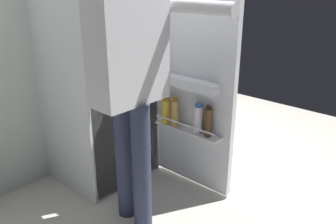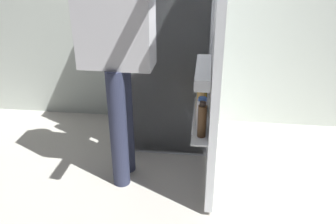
{
  "view_description": "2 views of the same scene",
  "coord_description": "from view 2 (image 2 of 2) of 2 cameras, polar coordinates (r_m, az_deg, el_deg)",
  "views": [
    {
      "loc": [
        -1.61,
        -1.56,
        1.58
      ],
      "look_at": [
        0.07,
        -0.09,
        0.7
      ],
      "focal_mm": 37.63,
      "sensor_mm": 36.0,
      "label": 1
    },
    {
      "loc": [
        0.31,
        -2.18,
        1.63
      ],
      "look_at": [
        0.07,
        -0.08,
        0.55
      ],
      "focal_mm": 38.26,
      "sensor_mm": 36.0,
      "label": 2
    }
  ],
  "objects": [
    {
      "name": "ground_plane",
      "position": [
        2.74,
        -1.25,
        -9.5
      ],
      "size": [
        5.17,
        5.17,
        0.0
      ],
      "primitive_type": "plane",
      "color": "#B7B2A8"
    },
    {
      "name": "refrigerator",
      "position": [
        2.81,
        0.55,
        11.09
      ],
      "size": [
        0.73,
        1.31,
        1.72
      ],
      "color": "silver",
      "rests_on": "ground_plane"
    },
    {
      "name": "person",
      "position": [
        2.26,
        -8.06,
        11.68
      ],
      "size": [
        0.56,
        0.8,
        1.72
      ],
      "color": "#2D334C",
      "rests_on": "ground_plane"
    }
  ]
}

